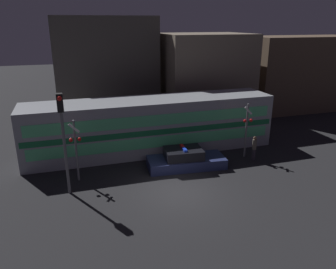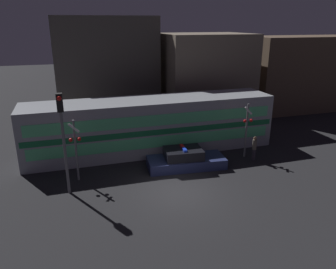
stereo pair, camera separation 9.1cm
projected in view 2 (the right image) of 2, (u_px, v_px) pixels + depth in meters
name	position (u px, v px, depth m)	size (l,w,h in m)	color
ground_plane	(178.00, 193.00, 17.11)	(120.00, 120.00, 0.00)	black
train	(152.00, 125.00, 22.24)	(16.71, 3.14, 3.63)	#999EA5
police_car	(185.00, 160.00, 20.00)	(4.86, 2.31, 1.33)	navy
pedestrian	(254.00, 148.00, 20.85)	(0.27, 0.27, 1.63)	#2D2833
crossing_signal_near	(247.00, 128.00, 21.05)	(0.65, 0.28, 3.59)	slate
crossing_signal_far	(76.00, 147.00, 17.86)	(0.65, 0.28, 3.52)	slate
traffic_light_corner	(62.00, 129.00, 15.99)	(0.30, 0.46, 5.27)	slate
building_left	(107.00, 71.00, 27.88)	(8.36, 4.16, 8.94)	#47423D
building_center	(205.00, 77.00, 29.50)	(7.58, 6.06, 7.54)	#726656
building_right	(301.00, 73.00, 32.73)	(11.05, 4.84, 7.18)	brown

